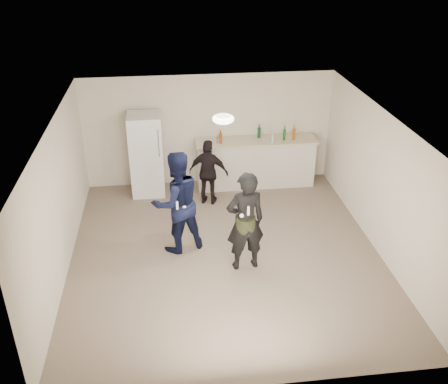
{
  "coord_description": "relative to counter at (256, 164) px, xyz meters",
  "views": [
    {
      "loc": [
        -0.94,
        -7.42,
        5.17
      ],
      "look_at": [
        0.0,
        0.2,
        1.15
      ],
      "focal_mm": 40.0,
      "sensor_mm": 36.0,
      "label": 1
    }
  ],
  "objects": [
    {
      "name": "wall_right",
      "position": [
        1.73,
        -2.67,
        0.72
      ],
      "size": [
        0.0,
        6.0,
        6.0
      ],
      "primitive_type": "plane",
      "rotation": [
        1.57,
        0.0,
        -1.57
      ],
      "color": "beige",
      "rests_on": "floor"
    },
    {
      "name": "wall_back",
      "position": [
        -1.02,
        0.33,
        0.72
      ],
      "size": [
        6.0,
        0.0,
        6.0
      ],
      "primitive_type": "plane",
      "rotation": [
        1.57,
        0.0,
        0.0
      ],
      "color": "beige",
      "rests_on": "floor"
    },
    {
      "name": "remote_woman",
      "position": [
        -0.74,
        -3.34,
        0.72
      ],
      "size": [
        0.04,
        0.04,
        0.15
      ],
      "primitive_type": "cube",
      "color": "silver",
      "rests_on": "woman"
    },
    {
      "name": "remote_man",
      "position": [
        -1.85,
        -2.66,
        0.53
      ],
      "size": [
        0.04,
        0.04,
        0.15
      ],
      "primitive_type": "cube",
      "color": "white",
      "rests_on": "man"
    },
    {
      "name": "spectator",
      "position": [
        -1.13,
        -0.73,
        0.19
      ],
      "size": [
        0.9,
        0.6,
        1.42
      ],
      "primitive_type": "imported",
      "rotation": [
        0.0,
        0.0,
        2.81
      ],
      "color": "black",
      "rests_on": "floor"
    },
    {
      "name": "nunchuk_man",
      "position": [
        -1.73,
        -2.63,
        0.45
      ],
      "size": [
        0.07,
        0.07,
        0.07
      ],
      "primitive_type": "sphere",
      "color": "white",
      "rests_on": "man"
    },
    {
      "name": "wall_left",
      "position": [
        -3.77,
        -2.67,
        0.72
      ],
      "size": [
        0.0,
        6.0,
        6.0
      ],
      "primitive_type": "plane",
      "rotation": [
        1.57,
        0.0,
        1.57
      ],
      "color": "beige",
      "rests_on": "floor"
    },
    {
      "name": "ceiling_dome",
      "position": [
        -1.02,
        -2.37,
        1.93
      ],
      "size": [
        0.36,
        0.36,
        0.16
      ],
      "primitive_type": "ellipsoid",
      "color": "white",
      "rests_on": "ceiling"
    },
    {
      "name": "bottle_cluster",
      "position": [
        0.17,
        -0.04,
        0.68
      ],
      "size": [
        1.7,
        0.39,
        0.25
      ],
      "color": "#113E20",
      "rests_on": "counter_top"
    },
    {
      "name": "woman",
      "position": [
        -0.74,
        -3.09,
        0.38
      ],
      "size": [
        0.71,
        0.52,
        1.8
      ],
      "primitive_type": "imported",
      "rotation": [
        0.0,
        0.0,
        3.28
      ],
      "color": "black",
      "rests_on": "floor"
    },
    {
      "name": "nunchuk_woman",
      "position": [
        -0.84,
        -3.31,
        0.62
      ],
      "size": [
        0.07,
        0.07,
        0.07
      ],
      "primitive_type": "sphere",
      "color": "white",
      "rests_on": "woman"
    },
    {
      "name": "counter",
      "position": [
        0.0,
        0.0,
        0.0
      ],
      "size": [
        2.6,
        0.56,
        1.05
      ],
      "primitive_type": "cube",
      "color": "beige",
      "rests_on": "floor"
    },
    {
      "name": "camo_shorts",
      "position": [
        -0.74,
        -3.09,
        0.32
      ],
      "size": [
        0.34,
        0.34,
        0.28
      ],
      "primitive_type": "cylinder",
      "color": "#2D3719",
      "rests_on": "woman"
    },
    {
      "name": "fridge_handle",
      "position": [
        -2.13,
        -0.44,
        0.78
      ],
      "size": [
        0.02,
        0.02,
        0.6
      ],
      "primitive_type": "cylinder",
      "color": "silver",
      "rests_on": "fridge"
    },
    {
      "name": "wall_front",
      "position": [
        -1.02,
        -5.67,
        0.72
      ],
      "size": [
        6.0,
        0.0,
        6.0
      ],
      "primitive_type": "plane",
      "rotation": [
        -1.57,
        0.0,
        0.0
      ],
      "color": "beige",
      "rests_on": "floor"
    },
    {
      "name": "floor",
      "position": [
        -1.02,
        -2.67,
        -0.53
      ],
      "size": [
        6.0,
        6.0,
        0.0
      ],
      "primitive_type": "plane",
      "color": "#6B5B4C",
      "rests_on": "ground"
    },
    {
      "name": "man",
      "position": [
        -1.85,
        -2.38,
        0.43
      ],
      "size": [
        1.12,
        1.0,
        1.9
      ],
      "primitive_type": "imported",
      "rotation": [
        0.0,
        0.0,
        3.51
      ],
      "color": "#0F163F",
      "rests_on": "floor"
    },
    {
      "name": "shaker",
      "position": [
        -0.85,
        -0.06,
        0.65
      ],
      "size": [
        0.08,
        0.08,
        0.17
      ],
      "primitive_type": "cylinder",
      "color": "#AAAAAF",
      "rests_on": "counter_top"
    },
    {
      "name": "fridge",
      "position": [
        -2.41,
        -0.07,
        0.38
      ],
      "size": [
        0.7,
        0.7,
        1.8
      ],
      "primitive_type": "cube",
      "color": "white",
      "rests_on": "floor"
    },
    {
      "name": "ceiling",
      "position": [
        -1.02,
        -2.67,
        1.98
      ],
      "size": [
        6.0,
        6.0,
        0.0
      ],
      "primitive_type": "plane",
      "rotation": [
        3.14,
        0.0,
        0.0
      ],
      "color": "silver",
      "rests_on": "wall_back"
    },
    {
      "name": "counter_top",
      "position": [
        0.0,
        0.0,
        0.55
      ],
      "size": [
        2.68,
        0.64,
        0.04
      ],
      "primitive_type": "cube",
      "color": "beige",
      "rests_on": "counter"
    }
  ]
}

